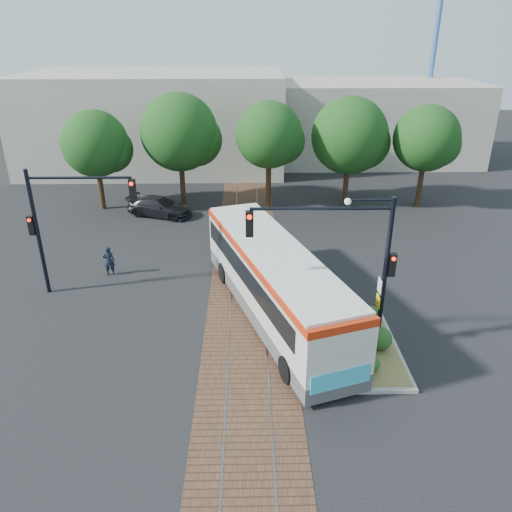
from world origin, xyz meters
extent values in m
plane|color=black|center=(0.00, 0.00, 0.00)|extent=(120.00, 120.00, 0.00)
cube|color=#533626|center=(0.00, 4.00, 0.01)|extent=(3.60, 40.00, 0.01)
cube|color=slate|center=(-0.75, 4.00, 0.01)|extent=(0.06, 40.00, 0.01)
cube|color=slate|center=(0.75, 4.00, 0.01)|extent=(0.06, 40.00, 0.01)
cylinder|color=#382314|center=(-10.00, 16.00, 1.43)|extent=(0.36, 0.36, 2.86)
sphere|color=#183812|center=(-10.00, 16.00, 4.51)|extent=(4.40, 4.40, 4.40)
cylinder|color=#382314|center=(-4.50, 16.80, 1.56)|extent=(0.36, 0.36, 3.12)
sphere|color=#183812|center=(-4.50, 16.80, 5.07)|extent=(5.20, 5.20, 5.20)
cylinder|color=#382314|center=(1.50, 16.00, 1.69)|extent=(0.36, 0.36, 3.39)
sphere|color=#183812|center=(1.50, 16.00, 5.04)|extent=(4.40, 4.40, 4.40)
cylinder|color=#382314|center=(7.00, 16.80, 1.43)|extent=(0.36, 0.36, 2.86)
sphere|color=#183812|center=(7.00, 16.80, 4.81)|extent=(5.20, 5.20, 5.20)
cylinder|color=#382314|center=(12.00, 16.00, 1.56)|extent=(0.36, 0.36, 3.12)
sphere|color=#183812|center=(12.00, 16.00, 4.77)|extent=(4.40, 4.40, 4.40)
cube|color=#ADA899|center=(-8.00, 28.00, 4.00)|extent=(22.00, 12.00, 8.00)
cube|color=#ADA899|center=(12.00, 30.00, 3.50)|extent=(18.00, 10.00, 7.00)
cylinder|color=#3F72B2|center=(18.00, 34.00, 9.00)|extent=(0.50, 0.50, 18.00)
cube|color=#4B4B4E|center=(1.15, 1.65, 0.55)|extent=(6.15, 12.18, 0.70)
cube|color=silver|center=(1.15, 1.65, 1.85)|extent=(6.17, 12.18, 1.90)
cube|color=black|center=(1.06, 1.94, 2.15)|extent=(5.85, 11.06, 0.90)
cube|color=red|center=(1.15, 1.65, 2.95)|extent=(6.21, 12.19, 0.30)
cube|color=silver|center=(1.15, 1.65, 3.15)|extent=(5.97, 11.78, 0.14)
cube|color=black|center=(3.00, -3.90, 2.25)|extent=(1.56, 0.62, 0.90)
cube|color=#35B1D4|center=(3.05, -4.06, 1.05)|extent=(2.11, 0.75, 0.70)
cube|color=orange|center=(2.70, 1.11, 1.25)|extent=(1.48, 4.29, 1.10)
cylinder|color=black|center=(1.42, -2.79, 0.50)|extent=(0.65, 1.06, 1.00)
cylinder|color=black|center=(3.60, -2.07, 0.50)|extent=(0.65, 1.06, 1.00)
cylinder|color=black|center=(-1.14, 4.90, 0.50)|extent=(0.65, 1.06, 1.00)
cylinder|color=black|center=(1.05, 5.62, 0.50)|extent=(0.65, 1.06, 1.00)
cube|color=gray|center=(4.80, -1.00, 0.07)|extent=(2.20, 5.20, 0.15)
cube|color=olive|center=(4.80, -1.00, 0.19)|extent=(1.90, 4.80, 0.08)
sphere|color=#1E4719|center=(4.40, -2.60, 0.58)|extent=(0.70, 0.70, 0.70)
sphere|color=#1E4719|center=(5.10, -1.20, 0.68)|extent=(0.90, 0.90, 0.90)
sphere|color=#1E4719|center=(4.60, 0.40, 0.63)|extent=(0.80, 0.80, 0.80)
sphere|color=#1E4719|center=(5.30, 0.90, 0.53)|extent=(0.60, 0.60, 0.60)
cylinder|color=black|center=(5.10, -0.80, 3.21)|extent=(0.18, 0.18, 6.00)
cylinder|color=black|center=(2.60, -0.80, 5.81)|extent=(5.00, 0.12, 0.12)
cube|color=black|center=(0.10, -0.80, 5.26)|extent=(0.28, 0.22, 0.95)
sphere|color=#FF190C|center=(0.10, -0.94, 5.56)|extent=(0.18, 0.18, 0.18)
cube|color=black|center=(5.32, -0.80, 3.61)|extent=(0.26, 0.20, 0.90)
sphere|color=#FF190C|center=(5.32, -0.93, 3.92)|extent=(0.16, 0.16, 0.16)
cube|color=white|center=(4.92, -0.92, 2.81)|extent=(0.04, 0.45, 0.55)
cube|color=yellow|center=(4.92, -0.92, 2.17)|extent=(0.04, 0.45, 0.45)
cylinder|color=black|center=(4.30, -0.80, 6.12)|extent=(1.60, 0.08, 0.08)
sphere|color=silver|center=(3.50, -0.80, 6.06)|extent=(0.24, 0.24, 0.24)
cylinder|color=black|center=(-9.50, 4.00, 3.00)|extent=(0.18, 0.18, 6.00)
cylinder|color=black|center=(-7.25, 4.00, 5.60)|extent=(4.50, 0.12, 0.12)
cube|color=black|center=(-5.00, 4.00, 5.05)|extent=(0.28, 0.22, 0.95)
sphere|color=#FF190C|center=(-5.00, 3.86, 5.35)|extent=(0.18, 0.18, 0.18)
cube|color=black|center=(-9.72, 4.00, 3.40)|extent=(0.26, 0.20, 0.90)
sphere|color=#FF190C|center=(-9.72, 3.87, 3.70)|extent=(0.16, 0.16, 0.16)
imported|color=black|center=(-7.00, 5.77, 0.78)|extent=(0.63, 0.48, 1.55)
imported|color=black|center=(-5.81, 14.48, 0.64)|extent=(4.73, 3.16, 1.27)
camera|label=1|loc=(0.02, -17.15, 11.58)|focal=35.00mm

